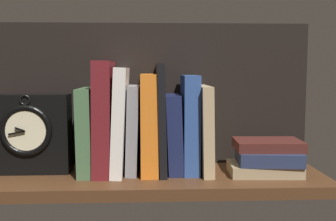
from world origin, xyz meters
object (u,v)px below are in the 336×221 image
object	(u,v)px
book_green_romantic	(87,131)
book_white_catcher	(120,120)
book_gray_chess	(133,129)
book_navy_bierce	(173,133)
framed_clock	(30,133)
book_black_skeptic	(161,118)
book_blue_modern	(190,124)
book_stack_side	(267,157)
book_orange_pandolfini	(148,123)
book_maroon_dawkins	(104,117)
book_tan_shortstories	(204,129)

from	to	relation	value
book_green_romantic	book_white_catcher	xyz separation A→B (cm)	(7.47, 0.00, 2.32)
book_green_romantic	book_gray_chess	distance (cm)	10.37
book_gray_chess	book_navy_bierce	xyz separation A→B (cm)	(9.40, -0.00, -1.05)
framed_clock	book_black_skeptic	bearing A→B (deg)	-0.32
book_blue_modern	book_stack_side	xyz separation A→B (cm)	(17.23, -3.44, -7.36)
framed_clock	book_orange_pandolfini	bearing A→B (deg)	-0.35
book_maroon_dawkins	book_black_skeptic	distance (cm)	13.07
book_green_romantic	book_orange_pandolfini	distance (cm)	13.94
book_tan_shortstories	framed_clock	size ratio (longest dim) A/B	1.09
book_blue_modern	book_gray_chess	bearing A→B (deg)	180.00
framed_clock	book_white_catcher	bearing A→B (deg)	-0.46
book_gray_chess	book_stack_side	distance (cm)	31.23
book_maroon_dawkins	book_white_catcher	size ratio (longest dim) A/B	1.06
book_gray_chess	book_green_romantic	bearing A→B (deg)	-180.00
framed_clock	book_maroon_dawkins	bearing A→B (deg)	-0.56
book_white_catcher	book_blue_modern	distance (cm)	16.10
book_gray_chess	book_blue_modern	xyz separation A→B (cm)	(13.18, -0.00, 1.16)
book_orange_pandolfini	book_black_skeptic	size ratio (longest dim) A/B	0.91
book_white_catcher	book_tan_shortstories	xyz separation A→B (cm)	(19.38, 0.00, -2.09)
book_navy_bierce	book_blue_modern	world-z (taller)	book_blue_modern
book_maroon_dawkins	book_tan_shortstories	bearing A→B (deg)	0.00
book_maroon_dawkins	book_stack_side	xyz separation A→B (cm)	(36.92, -3.44, -8.97)
book_white_catcher	book_navy_bierce	world-z (taller)	book_white_catcher
book_white_catcher	book_tan_shortstories	size ratio (longest dim) A/B	1.21
book_gray_chess	book_orange_pandolfini	distance (cm)	3.73
book_white_catcher	book_gray_chess	distance (cm)	3.55
book_white_catcher	framed_clock	size ratio (longest dim) A/B	1.32
book_stack_side	book_navy_bierce	bearing A→B (deg)	170.70
framed_clock	book_blue_modern	bearing A→B (deg)	-0.26
book_maroon_dawkins	book_stack_side	world-z (taller)	book_maroon_dawkins
book_navy_bierce	framed_clock	world-z (taller)	framed_clock
book_orange_pandolfini	book_green_romantic	bearing A→B (deg)	180.00
book_maroon_dawkins	book_orange_pandolfini	world-z (taller)	book_maroon_dawkins
book_green_romantic	book_navy_bierce	distance (cm)	19.78
book_orange_pandolfini	book_blue_modern	distance (cm)	9.70
book_green_romantic	book_navy_bierce	world-z (taller)	book_green_romantic
book_orange_pandolfini	book_tan_shortstories	xyz separation A→B (cm)	(13.00, 0.00, -1.35)
book_green_romantic	framed_clock	xyz separation A→B (cm)	(-13.11, 0.17, -0.57)
book_white_catcher	book_blue_modern	world-z (taller)	book_white_catcher
book_green_romantic	book_maroon_dawkins	size ratio (longest dim) A/B	0.76
book_navy_bierce	framed_clock	distance (cm)	32.88
book_blue_modern	book_white_catcher	bearing A→B (deg)	180.00
book_maroon_dawkins	book_black_skeptic	bearing A→B (deg)	0.00
book_green_romantic	book_stack_side	world-z (taller)	book_green_romantic
book_navy_bierce	book_white_catcher	bearing A→B (deg)	180.00
book_green_romantic	book_white_catcher	world-z (taller)	book_white_catcher
book_maroon_dawkins	book_stack_side	distance (cm)	38.15
book_maroon_dawkins	book_navy_bierce	world-z (taller)	book_maroon_dawkins
book_tan_shortstories	book_blue_modern	bearing A→B (deg)	180.00
book_stack_side	framed_clock	bearing A→B (deg)	176.17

